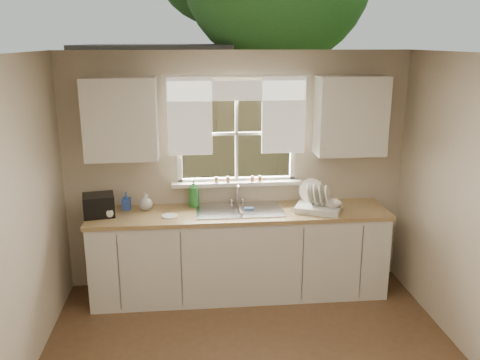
{
  "coord_description": "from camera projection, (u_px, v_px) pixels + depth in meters",
  "views": [
    {
      "loc": [
        -0.48,
        -3.19,
        2.59
      ],
      "look_at": [
        0.0,
        1.65,
        1.25
      ],
      "focal_mm": 38.0,
      "sensor_mm": 36.0,
      "label": 1
    }
  ],
  "objects": [
    {
      "name": "upper_cabinet_right",
      "position": [
        351.0,
        116.0,
        5.16
      ],
      "size": [
        0.7,
        0.33,
        0.8
      ],
      "primitive_type": "cube",
      "color": "silver",
      "rests_on": "room_walls"
    },
    {
      "name": "countertop",
      "position": [
        240.0,
        213.0,
        5.17
      ],
      "size": [
        3.04,
        0.65,
        0.04
      ],
      "primitive_type": "cube",
      "color": "#A78553",
      "rests_on": "base_cabinets"
    },
    {
      "name": "sill_jars",
      "position": [
        239.0,
        179.0,
        5.34
      ],
      "size": [
        0.5,
        0.04,
        0.06
      ],
      "color": "brown",
      "rests_on": "window"
    },
    {
      "name": "ceiling",
      "position": [
        266.0,
        56.0,
        3.13
      ],
      "size": [
        3.6,
        4.0,
        0.02
      ],
      "primitive_type": "cube",
      "color": "silver",
      "rests_on": "room_walls"
    },
    {
      "name": "room_walls",
      "position": [
        265.0,
        250.0,
        3.4
      ],
      "size": [
        3.62,
        4.02,
        2.5
      ],
      "color": "beige",
      "rests_on": "ground"
    },
    {
      "name": "soap_bottle_b",
      "position": [
        126.0,
        201.0,
        5.19
      ],
      "size": [
        0.09,
        0.09,
        0.19
      ],
      "primitive_type": "imported",
      "rotation": [
        0.0,
        0.0,
        -0.08
      ],
      "color": "blue",
      "rests_on": "countertop"
    },
    {
      "name": "wall_outlet",
      "position": [
        318.0,
        185.0,
        5.49
      ],
      "size": [
        0.08,
        0.01,
        0.12
      ],
      "primitive_type": "cube",
      "color": "beige",
      "rests_on": "room_walls"
    },
    {
      "name": "sink",
      "position": [
        239.0,
        217.0,
        5.21
      ],
      "size": [
        0.88,
        0.52,
        0.4
      ],
      "color": "#B7B7BC",
      "rests_on": "countertop"
    },
    {
      "name": "cup",
      "position": [
        110.0,
        213.0,
        4.97
      ],
      "size": [
        0.13,
        0.13,
        0.09
      ],
      "primitive_type": "imported",
      "rotation": [
        0.0,
        0.0,
        0.23
      ],
      "color": "silver",
      "rests_on": "countertop"
    },
    {
      "name": "upper_cabinet_left",
      "position": [
        121.0,
        119.0,
        4.94
      ],
      "size": [
        0.7,
        0.33,
        0.8
      ],
      "primitive_type": "cube",
      "color": "silver",
      "rests_on": "room_walls"
    },
    {
      "name": "dish_rack",
      "position": [
        318.0,
        204.0,
        5.17
      ],
      "size": [
        0.54,
        0.48,
        0.31
      ],
      "color": "silver",
      "rests_on": "countertop"
    },
    {
      "name": "soap_bottle_a",
      "position": [
        194.0,
        193.0,
        5.28
      ],
      "size": [
        0.15,
        0.15,
        0.3
      ],
      "primitive_type": "imported",
      "rotation": [
        0.0,
        0.0,
        -0.4
      ],
      "color": "#2A8230",
      "rests_on": "countertop"
    },
    {
      "name": "base_cabinets",
      "position": [
        240.0,
        254.0,
        5.29
      ],
      "size": [
        3.0,
        0.62,
        0.87
      ],
      "primitive_type": "cube",
      "color": "silver",
      "rests_on": "ground"
    },
    {
      "name": "bowl",
      "position": [
        331.0,
        204.0,
        5.13
      ],
      "size": [
        0.22,
        0.22,
        0.05
      ],
      "primitive_type": "imported",
      "rotation": [
        0.0,
        0.0,
        0.15
      ],
      "color": "white",
      "rests_on": "dish_rack"
    },
    {
      "name": "window",
      "position": [
        237.0,
        149.0,
        5.32
      ],
      "size": [
        1.38,
        0.16,
        1.06
      ],
      "color": "white",
      "rests_on": "room_walls"
    },
    {
      "name": "soap_bottle_c",
      "position": [
        146.0,
        202.0,
        5.19
      ],
      "size": [
        0.15,
        0.15,
        0.17
      ],
      "primitive_type": "imported",
      "rotation": [
        0.0,
        0.0,
        -0.08
      ],
      "color": "beige",
      "rests_on": "countertop"
    },
    {
      "name": "curtains",
      "position": [
        237.0,
        107.0,
        5.15
      ],
      "size": [
        1.5,
        0.03,
        0.81
      ],
      "color": "white",
      "rests_on": "room_walls"
    },
    {
      "name": "black_appliance",
      "position": [
        99.0,
        205.0,
        5.01
      ],
      "size": [
        0.34,
        0.31,
        0.22
      ],
      "primitive_type": "cube",
      "rotation": [
        0.0,
        0.0,
        0.2
      ],
      "color": "black",
      "rests_on": "countertop"
    },
    {
      "name": "saucer",
      "position": [
        170.0,
        216.0,
        5.01
      ],
      "size": [
        0.16,
        0.16,
        0.01
      ],
      "primitive_type": "cylinder",
      "color": "white",
      "rests_on": "countertop"
    }
  ]
}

